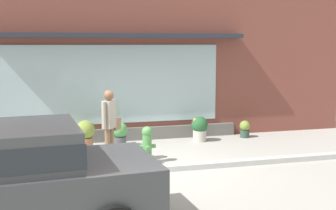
# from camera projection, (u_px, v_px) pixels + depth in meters

# --- Properties ---
(ground_plane) EXTENTS (60.00, 60.00, 0.00)m
(ground_plane) POSITION_uv_depth(u_px,v_px,m) (143.00, 170.00, 9.54)
(ground_plane) COLOR #9E9B93
(curb_strip) EXTENTS (14.00, 0.24, 0.12)m
(curb_strip) POSITION_uv_depth(u_px,v_px,m) (145.00, 170.00, 9.34)
(curb_strip) COLOR #B2B2AD
(curb_strip) RESTS_ON ground_plane
(storefront) EXTENTS (14.00, 0.81, 4.56)m
(storefront) POSITION_uv_depth(u_px,v_px,m) (119.00, 61.00, 12.27)
(storefront) COLOR brown
(storefront) RESTS_ON ground_plane
(fire_hydrant) EXTENTS (0.39, 0.35, 0.86)m
(fire_hydrant) POSITION_uv_depth(u_px,v_px,m) (147.00, 145.00, 10.03)
(fire_hydrant) COLOR #4C8C47
(fire_hydrant) RESTS_ON ground_plane
(pedestrian_with_handbag) EXTENTS (0.49, 0.53, 1.69)m
(pedestrian_with_handbag) POSITION_uv_depth(u_px,v_px,m) (110.00, 121.00, 9.89)
(pedestrian_with_handbag) COLOR brown
(pedestrian_with_handbag) RESTS_ON ground_plane
(parked_car_dark_gray) EXTENTS (4.14, 2.23, 1.61)m
(parked_car_dark_gray) POSITION_uv_depth(u_px,v_px,m) (5.00, 176.00, 6.04)
(parked_car_dark_gray) COLOR #383A3D
(parked_car_dark_gray) RESTS_ON ground_plane
(potted_plant_low_front) EXTENTS (0.43, 0.43, 0.66)m
(potted_plant_low_front) POSITION_uv_depth(u_px,v_px,m) (119.00, 134.00, 11.65)
(potted_plant_low_front) COLOR #4C4C51
(potted_plant_low_front) RESTS_ON ground_plane
(potted_plant_doorstep) EXTENTS (0.46, 0.46, 0.71)m
(potted_plant_doorstep) POSITION_uv_depth(u_px,v_px,m) (200.00, 128.00, 12.27)
(potted_plant_doorstep) COLOR #B7B2A3
(potted_plant_doorstep) RESTS_ON ground_plane
(potted_plant_near_hydrant) EXTENTS (0.30, 0.30, 0.50)m
(potted_plant_near_hydrant) POSITION_uv_depth(u_px,v_px,m) (245.00, 129.00, 12.79)
(potted_plant_near_hydrant) COLOR #33473D
(potted_plant_near_hydrant) RESTS_ON ground_plane
(potted_plant_window_right) EXTENTS (0.50, 0.50, 0.75)m
(potted_plant_window_right) POSITION_uv_depth(u_px,v_px,m) (85.00, 133.00, 11.42)
(potted_plant_window_right) COLOR #9E6042
(potted_plant_window_right) RESTS_ON ground_plane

